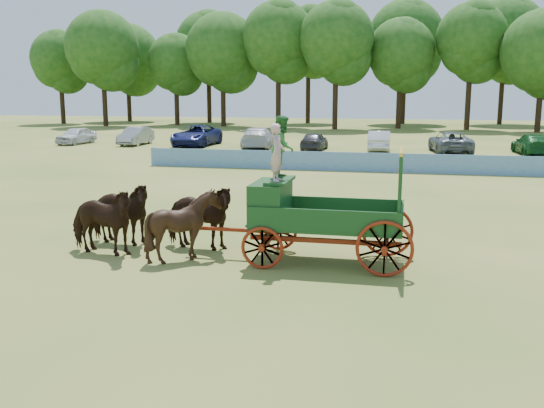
{
  "coord_description": "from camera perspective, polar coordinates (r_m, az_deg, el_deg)",
  "views": [
    {
      "loc": [
        0.75,
        -15.34,
        4.43
      ],
      "look_at": [
        -2.85,
        0.83,
        1.3
      ],
      "focal_mm": 40.0,
      "sensor_mm": 36.0,
      "label": 1
    }
  ],
  "objects": [
    {
      "name": "horse_wheel_right",
      "position": [
        17.05,
        -6.96,
        -1.22
      ],
      "size": [
        2.31,
        1.25,
        1.86
      ],
      "primitive_type": "imported",
      "rotation": [
        0.0,
        0.0,
        1.46
      ],
      "color": "black",
      "rests_on": "ground"
    },
    {
      "name": "horse_lead_right",
      "position": [
        17.99,
        -14.19,
        -0.84
      ],
      "size": [
        2.33,
        1.31,
        1.86
      ],
      "primitive_type": "imported",
      "rotation": [
        0.0,
        0.0,
        1.43
      ],
      "color": "black",
      "rests_on": "ground"
    },
    {
      "name": "ground",
      "position": [
        15.98,
        9.4,
        -5.54
      ],
      "size": [
        160.0,
        160.0,
        0.0
      ],
      "primitive_type": "plane",
      "color": "#9A8B45",
      "rests_on": "ground"
    },
    {
      "name": "horse_lead_left",
      "position": [
        17.03,
        -15.84,
        -1.56
      ],
      "size": [
        2.34,
        1.34,
        1.86
      ],
      "primitive_type": "imported",
      "rotation": [
        0.0,
        0.0,
        1.41
      ],
      "color": "black",
      "rests_on": "ground"
    },
    {
      "name": "sponsor_banner",
      "position": [
        33.61,
        9.5,
        3.89
      ],
      "size": [
        26.0,
        0.08,
        1.05
      ],
      "primitive_type": "cube",
      "color": "#1E5FA7",
      "rests_on": "ground"
    },
    {
      "name": "horse_wheel_left",
      "position": [
        16.04,
        -8.27,
        -2.0
      ],
      "size": [
        1.74,
        1.56,
        1.87
      ],
      "primitive_type": "imported",
      "rotation": [
        0.0,
        0.0,
        1.54
      ],
      "color": "black",
      "rests_on": "ground"
    },
    {
      "name": "treeline",
      "position": [
        76.19,
        9.3,
        14.58
      ],
      "size": [
        88.53,
        24.17,
        16.14
      ],
      "color": "#382314",
      "rests_on": "ground"
    },
    {
      "name": "parked_cars",
      "position": [
        45.44,
        13.39,
        5.77
      ],
      "size": [
        56.96,
        7.39,
        1.63
      ],
      "color": "silver",
      "rests_on": "ground"
    },
    {
      "name": "farm_dray",
      "position": [
        15.69,
        2.59,
        0.48
      ],
      "size": [
        5.99,
        2.0,
        3.77
      ],
      "color": "maroon",
      "rests_on": "ground"
    }
  ]
}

